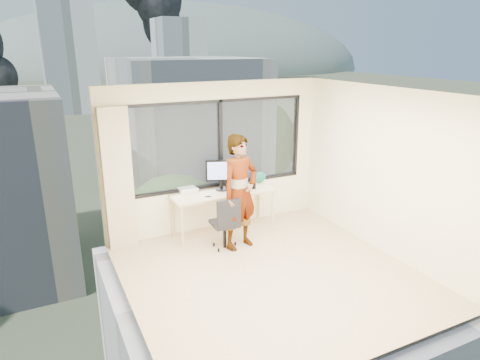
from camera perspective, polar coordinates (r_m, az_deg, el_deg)
floor at (r=6.35m, az=4.07°, el=-12.43°), size 4.00×4.00×0.01m
ceiling at (r=5.54m, az=4.65°, el=11.59°), size 4.00×4.00×0.01m
wall_front at (r=4.34m, az=17.90°, el=-8.85°), size 4.00×0.01×2.60m
wall_left at (r=5.16m, az=-15.30°, el=-4.37°), size 0.01×4.00×2.60m
wall_right at (r=7.00m, az=18.62°, el=1.13°), size 0.01×4.00×2.60m
window_wall at (r=7.50m, az=-3.03°, el=4.85°), size 3.30×0.16×1.55m
curtain at (r=7.00m, az=-16.01°, el=0.08°), size 0.45×0.14×2.30m
desk at (r=7.52m, az=-2.22°, el=-4.27°), size 1.80×0.60×0.75m
chair at (r=6.91m, az=-2.08°, el=-5.60°), size 0.49×0.49×0.91m
person at (r=6.78m, az=-0.01°, el=-1.67°), size 0.78×0.62×1.88m
monitor at (r=7.41m, az=-2.47°, el=0.70°), size 0.56×0.30×0.55m
game_console at (r=7.42m, az=-6.99°, el=-1.33°), size 0.31×0.27×0.07m
laptop at (r=7.44m, az=-0.29°, el=-0.43°), size 0.44×0.46×0.25m
cellphone at (r=7.16m, az=-4.29°, el=-2.20°), size 0.11×0.07×0.01m
pen_cup at (r=7.53m, az=1.87°, el=-0.84°), size 0.09×0.09×0.09m
handbag at (r=7.85m, az=2.55°, el=0.39°), size 0.30×0.18×0.21m
exterior_ground at (r=125.94m, az=-24.82°, el=8.10°), size 400.00×400.00×0.04m
near_bldg_b at (r=46.15m, az=-6.88°, el=5.95°), size 14.00×13.00×16.00m
near_bldg_c at (r=47.92m, az=18.33°, el=1.91°), size 12.00×10.00×10.00m
far_tower_b at (r=125.22m, az=-21.96°, el=15.33°), size 13.00×13.00×30.00m
far_tower_c at (r=152.49m, az=-8.12°, el=15.80°), size 15.00×15.00×26.00m
hill_b at (r=341.06m, az=-8.80°, el=14.45°), size 300.00×220.00×96.00m
tree_b at (r=26.90m, az=-8.46°, el=-10.77°), size 7.60×7.60×9.00m
tree_c at (r=52.58m, az=2.84°, el=4.13°), size 8.40×8.40×10.00m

